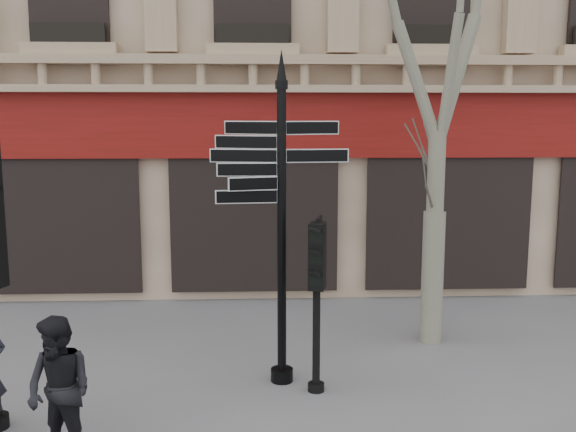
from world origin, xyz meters
name	(u,v)px	position (x,y,z in m)	size (l,w,h in m)	color
ground	(252,405)	(0.00, 0.00, 0.00)	(80.00, 80.00, 0.00)	slate
fingerpost	(282,164)	(0.42, 0.76, 3.13)	(2.11, 2.11, 4.66)	black
traffic_signal_secondary	(317,275)	(0.88, 0.40, 1.66)	(0.46, 0.37, 2.38)	black
pedestrian_b	(59,391)	(-2.08, -1.30, 0.82)	(0.80, 0.62, 1.64)	black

